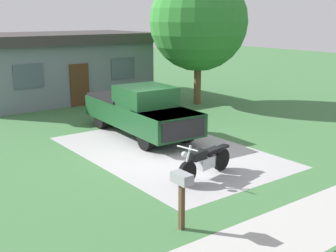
{
  "coord_description": "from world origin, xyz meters",
  "views": [
    {
      "loc": [
        -8.25,
        -11.07,
        4.4
      ],
      "look_at": [
        -0.04,
        -0.1,
        0.9
      ],
      "focal_mm": 46.38,
      "sensor_mm": 36.0,
      "label": 1
    }
  ],
  "objects_px": {
    "pickup_truck": "(140,110)",
    "mailbox": "(182,186)",
    "neighbor_house": "(58,66)",
    "motorcycle": "(205,161)",
    "shade_tree": "(198,22)"
  },
  "relations": [
    {
      "from": "pickup_truck",
      "to": "shade_tree",
      "type": "bearing_deg",
      "value": 29.59
    },
    {
      "from": "pickup_truck",
      "to": "neighbor_house",
      "type": "xyz_separation_m",
      "value": [
        0.55,
        8.78,
        0.84
      ]
    },
    {
      "from": "mailbox",
      "to": "shade_tree",
      "type": "relative_size",
      "value": 0.19
    },
    {
      "from": "pickup_truck",
      "to": "mailbox",
      "type": "relative_size",
      "value": 4.54
    },
    {
      "from": "mailbox",
      "to": "motorcycle",
      "type": "bearing_deg",
      "value": 39.61
    },
    {
      "from": "shade_tree",
      "to": "pickup_truck",
      "type": "bearing_deg",
      "value": -150.41
    },
    {
      "from": "motorcycle",
      "to": "neighbor_house",
      "type": "height_order",
      "value": "neighbor_house"
    },
    {
      "from": "motorcycle",
      "to": "neighbor_house",
      "type": "bearing_deg",
      "value": 83.3
    },
    {
      "from": "mailbox",
      "to": "neighbor_house",
      "type": "relative_size",
      "value": 0.13
    },
    {
      "from": "mailbox",
      "to": "shade_tree",
      "type": "xyz_separation_m",
      "value": [
        9.06,
        10.08,
        3.12
      ]
    },
    {
      "from": "motorcycle",
      "to": "mailbox",
      "type": "xyz_separation_m",
      "value": [
        -2.41,
        -2.0,
        0.51
      ]
    },
    {
      "from": "motorcycle",
      "to": "neighbor_house",
      "type": "relative_size",
      "value": 0.23
    },
    {
      "from": "mailbox",
      "to": "shade_tree",
      "type": "bearing_deg",
      "value": 48.05
    },
    {
      "from": "motorcycle",
      "to": "mailbox",
      "type": "distance_m",
      "value": 3.17
    },
    {
      "from": "pickup_truck",
      "to": "mailbox",
      "type": "xyz_separation_m",
      "value": [
        -3.47,
        -6.91,
        0.03
      ]
    }
  ]
}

